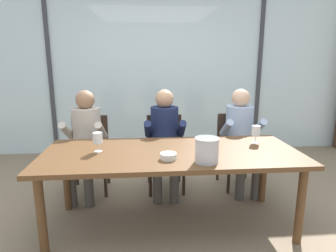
{
  "coord_description": "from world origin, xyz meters",
  "views": [
    {
      "loc": [
        -0.24,
        -2.45,
        1.52
      ],
      "look_at": [
        0.0,
        0.35,
        0.87
      ],
      "focal_mm": 30.96,
      "sensor_mm": 36.0,
      "label": 1
    }
  ],
  "objects_px": {
    "chair_center": "(236,144)",
    "tasting_bowl": "(168,156)",
    "dining_table": "(171,158)",
    "person_beige_jumper": "(86,137)",
    "wine_glass_by_left_taster": "(98,139)",
    "person_pale_blue_shirt": "(241,133)",
    "wine_glass_near_bucket": "(256,131)",
    "chair_left_of_center": "(165,146)",
    "person_navy_polo": "(165,135)",
    "chair_near_curtain": "(90,147)",
    "ice_bucket_primary": "(207,150)"
  },
  "relations": [
    {
      "from": "chair_center",
      "to": "tasting_bowl",
      "type": "bearing_deg",
      "value": -134.83
    },
    {
      "from": "dining_table",
      "to": "chair_center",
      "type": "height_order",
      "value": "chair_center"
    },
    {
      "from": "dining_table",
      "to": "tasting_bowl",
      "type": "xyz_separation_m",
      "value": [
        -0.04,
        -0.21,
        0.09
      ]
    },
    {
      "from": "person_beige_jumper",
      "to": "wine_glass_by_left_taster",
      "type": "height_order",
      "value": "person_beige_jumper"
    },
    {
      "from": "person_pale_blue_shirt",
      "to": "wine_glass_near_bucket",
      "type": "height_order",
      "value": "person_pale_blue_shirt"
    },
    {
      "from": "chair_left_of_center",
      "to": "chair_center",
      "type": "relative_size",
      "value": 1.0
    },
    {
      "from": "person_navy_polo",
      "to": "tasting_bowl",
      "type": "distance_m",
      "value": 0.96
    },
    {
      "from": "person_navy_polo",
      "to": "person_pale_blue_shirt",
      "type": "distance_m",
      "value": 0.89
    },
    {
      "from": "person_pale_blue_shirt",
      "to": "wine_glass_by_left_taster",
      "type": "bearing_deg",
      "value": -155.4
    },
    {
      "from": "chair_near_curtain",
      "to": "tasting_bowl",
      "type": "distance_m",
      "value": 1.4
    },
    {
      "from": "chair_near_curtain",
      "to": "person_pale_blue_shirt",
      "type": "xyz_separation_m",
      "value": [
        1.77,
        -0.15,
        0.17
      ]
    },
    {
      "from": "chair_center",
      "to": "wine_glass_by_left_taster",
      "type": "distance_m",
      "value": 1.79
    },
    {
      "from": "dining_table",
      "to": "person_navy_polo",
      "type": "bearing_deg",
      "value": 90.26
    },
    {
      "from": "chair_left_of_center",
      "to": "ice_bucket_primary",
      "type": "relative_size",
      "value": 4.29
    },
    {
      "from": "chair_left_of_center",
      "to": "wine_glass_by_left_taster",
      "type": "distance_m",
      "value": 1.1
    },
    {
      "from": "person_pale_blue_shirt",
      "to": "wine_glass_near_bucket",
      "type": "relative_size",
      "value": 6.82
    },
    {
      "from": "person_pale_blue_shirt",
      "to": "wine_glass_by_left_taster",
      "type": "height_order",
      "value": "person_pale_blue_shirt"
    },
    {
      "from": "tasting_bowl",
      "to": "wine_glass_by_left_taster",
      "type": "bearing_deg",
      "value": 157.39
    },
    {
      "from": "wine_glass_near_bucket",
      "to": "wine_glass_by_left_taster",
      "type": "bearing_deg",
      "value": -174.52
    },
    {
      "from": "chair_center",
      "to": "ice_bucket_primary",
      "type": "bearing_deg",
      "value": -122.53
    },
    {
      "from": "ice_bucket_primary",
      "to": "wine_glass_by_left_taster",
      "type": "bearing_deg",
      "value": 158.66
    },
    {
      "from": "chair_left_of_center",
      "to": "person_beige_jumper",
      "type": "distance_m",
      "value": 0.92
    },
    {
      "from": "dining_table",
      "to": "chair_near_curtain",
      "type": "height_order",
      "value": "chair_near_curtain"
    },
    {
      "from": "chair_center",
      "to": "wine_glass_by_left_taster",
      "type": "bearing_deg",
      "value": -155.59
    },
    {
      "from": "dining_table",
      "to": "person_navy_polo",
      "type": "relative_size",
      "value": 1.92
    },
    {
      "from": "chair_left_of_center",
      "to": "person_pale_blue_shirt",
      "type": "xyz_separation_m",
      "value": [
        0.88,
        -0.12,
        0.17
      ]
    },
    {
      "from": "tasting_bowl",
      "to": "person_navy_polo",
      "type": "bearing_deg",
      "value": 87.55
    },
    {
      "from": "person_navy_polo",
      "to": "wine_glass_near_bucket",
      "type": "relative_size",
      "value": 6.82
    },
    {
      "from": "chair_center",
      "to": "wine_glass_near_bucket",
      "type": "distance_m",
      "value": 0.78
    },
    {
      "from": "dining_table",
      "to": "chair_near_curtain",
      "type": "xyz_separation_m",
      "value": [
        -0.88,
        0.89,
        -0.15
      ]
    },
    {
      "from": "tasting_bowl",
      "to": "chair_left_of_center",
      "type": "bearing_deg",
      "value": 87.3
    },
    {
      "from": "chair_left_of_center",
      "to": "person_navy_polo",
      "type": "height_order",
      "value": "person_navy_polo"
    },
    {
      "from": "chair_center",
      "to": "wine_glass_by_left_taster",
      "type": "height_order",
      "value": "wine_glass_by_left_taster"
    },
    {
      "from": "person_beige_jumper",
      "to": "person_navy_polo",
      "type": "relative_size",
      "value": 1.0
    },
    {
      "from": "chair_left_of_center",
      "to": "person_navy_polo",
      "type": "relative_size",
      "value": 0.73
    },
    {
      "from": "chair_left_of_center",
      "to": "ice_bucket_primary",
      "type": "bearing_deg",
      "value": -79.05
    },
    {
      "from": "person_beige_jumper",
      "to": "person_navy_polo",
      "type": "bearing_deg",
      "value": 4.16
    },
    {
      "from": "chair_near_curtain",
      "to": "chair_left_of_center",
      "type": "relative_size",
      "value": 1.0
    },
    {
      "from": "chair_center",
      "to": "ice_bucket_primary",
      "type": "height_order",
      "value": "ice_bucket_primary"
    },
    {
      "from": "person_navy_polo",
      "to": "wine_glass_near_bucket",
      "type": "distance_m",
      "value": 1.03
    },
    {
      "from": "dining_table",
      "to": "person_beige_jumper",
      "type": "height_order",
      "value": "person_beige_jumper"
    },
    {
      "from": "person_navy_polo",
      "to": "wine_glass_near_bucket",
      "type": "height_order",
      "value": "person_navy_polo"
    },
    {
      "from": "person_beige_jumper",
      "to": "tasting_bowl",
      "type": "bearing_deg",
      "value": -44.15
    },
    {
      "from": "chair_center",
      "to": "person_beige_jumper",
      "type": "height_order",
      "value": "person_beige_jumper"
    },
    {
      "from": "chair_near_curtain",
      "to": "chair_center",
      "type": "relative_size",
      "value": 1.0
    },
    {
      "from": "person_beige_jumper",
      "to": "ice_bucket_primary",
      "type": "bearing_deg",
      "value": -38.46
    },
    {
      "from": "person_navy_polo",
      "to": "wine_glass_by_left_taster",
      "type": "bearing_deg",
      "value": -130.11
    },
    {
      "from": "dining_table",
      "to": "tasting_bowl",
      "type": "distance_m",
      "value": 0.23
    },
    {
      "from": "person_beige_jumper",
      "to": "wine_glass_near_bucket",
      "type": "relative_size",
      "value": 6.82
    },
    {
      "from": "tasting_bowl",
      "to": "person_beige_jumper",
      "type": "bearing_deg",
      "value": 131.69
    }
  ]
}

